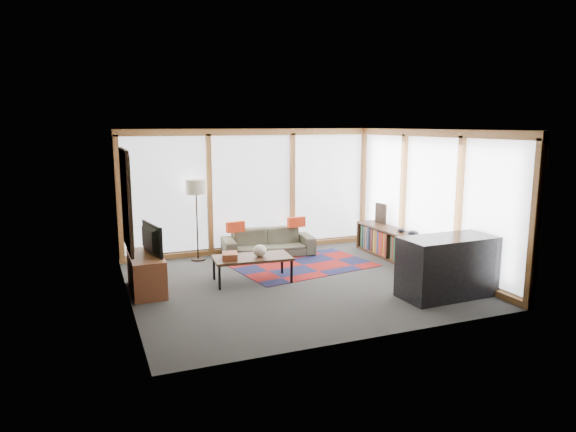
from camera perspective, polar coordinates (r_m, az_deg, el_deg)
name	(u,v)px	position (r m, az deg, el deg)	size (l,w,h in m)	color
ground	(297,283)	(8.91, 0.97, -7.40)	(5.50, 5.50, 0.00)	#2E2E2C
room_envelope	(310,189)	(9.28, 2.47, 3.04)	(5.52, 5.02, 2.62)	#463A32
rug	(304,265)	(9.95, 1.75, -5.49)	(2.56, 1.64, 0.01)	maroon
sofa	(268,242)	(10.66, -2.22, -2.95)	(1.88, 0.73, 0.55)	#404031
pillow_left	(235,227)	(10.38, -5.86, -1.20)	(0.38, 0.11, 0.21)	red
pillow_right	(296,222)	(10.83, 0.93, -0.68)	(0.38, 0.12, 0.21)	red
floor_lamp	(197,220)	(10.33, -10.08, -0.47)	(0.41, 0.41, 1.63)	black
coffee_table	(252,269)	(8.94, -3.99, -5.90)	(1.32, 0.66, 0.44)	#302112
book_stack	(230,256)	(8.76, -6.49, -4.43)	(0.26, 0.32, 0.11)	#9A4B2B
vase	(260,251)	(8.87, -3.15, -3.86)	(0.24, 0.24, 0.21)	beige
bookshelf	(395,245)	(10.53, 11.82, -3.19)	(0.43, 2.38, 0.59)	#302112
bowl_a	(413,233)	(10.05, 13.73, -1.86)	(0.21, 0.21, 0.10)	black
bowl_b	(401,230)	(10.34, 12.49, -1.55)	(0.16, 0.16, 0.08)	black
shelf_picture	(381,213)	(11.16, 10.27, 0.29)	(0.04, 0.33, 0.43)	black
tv_console	(146,273)	(8.70, -15.47, -6.13)	(0.51, 1.21, 0.61)	brown
television	(147,239)	(8.59, -15.41, -2.50)	(0.88, 0.12, 0.51)	black
bar_counter	(447,267)	(8.49, 17.28, -5.40)	(1.51, 0.70, 0.96)	black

